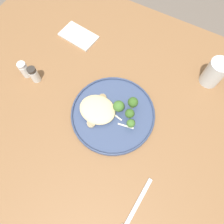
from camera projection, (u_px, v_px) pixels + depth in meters
ground at (115, 152)px, 1.41m from camera, size 6.00×6.00×0.00m
wooden_dining_table at (117, 116)px, 0.81m from camera, size 1.40×1.00×0.74m
dinner_plate at (112, 113)px, 0.71m from camera, size 0.29×0.29×0.02m
noodle_bed at (98, 109)px, 0.70m from camera, size 0.13×0.11×0.03m
seared_scallop_large_seared at (88, 105)px, 0.71m from camera, size 0.03×0.03×0.01m
seared_scallop_tiny_bay at (102, 99)px, 0.72m from camera, size 0.03×0.03×0.01m
seared_scallop_half_hidden at (93, 107)px, 0.71m from camera, size 0.03×0.03×0.02m
seared_scallop_center_golden at (93, 114)px, 0.70m from camera, size 0.03×0.03×0.02m
seared_scallop_right_edge at (91, 123)px, 0.69m from camera, size 0.03×0.03×0.01m
broccoli_floret_beside_noodles at (119, 106)px, 0.69m from camera, size 0.04×0.04×0.05m
broccoli_floret_front_edge at (133, 102)px, 0.69m from camera, size 0.04×0.04×0.05m
broccoli_floret_near_rim at (131, 123)px, 0.67m from camera, size 0.03×0.03×0.04m
broccoli_floret_rear_charred at (130, 114)px, 0.68m from camera, size 0.03×0.03×0.05m
onion_sliver_curled_piece at (117, 117)px, 0.70m from camera, size 0.04×0.01×0.00m
onion_sliver_short_strip at (126, 126)px, 0.69m from camera, size 0.05×0.02×0.00m
water_glass at (213, 74)px, 0.73m from camera, size 0.07×0.07×0.11m
dinner_fork at (134, 210)px, 0.60m from camera, size 0.03×0.19×0.00m
folded_napkin at (79, 36)px, 0.86m from camera, size 0.16×0.11×0.01m
salt_shaker at (24, 70)px, 0.76m from camera, size 0.03×0.03×0.07m
pepper_shaker at (34, 75)px, 0.75m from camera, size 0.03×0.03×0.07m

